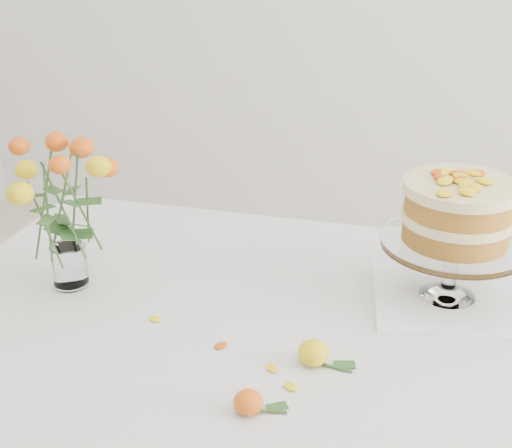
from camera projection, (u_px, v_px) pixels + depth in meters
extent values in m
cube|color=tan|center=(301.00, 338.00, 1.29)|extent=(1.40, 0.90, 0.04)
cylinder|color=tan|center=(99.00, 348.00, 1.91)|extent=(0.06, 0.06, 0.71)
cube|color=silver|center=(301.00, 327.00, 1.28)|extent=(1.42, 0.92, 0.01)
cube|color=silver|center=(338.00, 263.00, 1.73)|extent=(1.42, 0.01, 0.20)
cube|color=white|center=(447.00, 297.00, 1.36)|extent=(0.31, 0.31, 0.01)
cylinder|color=white|center=(451.00, 266.00, 1.33)|extent=(0.03, 0.03, 0.09)
cylinder|color=white|center=(454.00, 243.00, 1.31)|extent=(0.27, 0.27, 0.01)
cylinder|color=#AF6627|center=(455.00, 230.00, 1.30)|extent=(0.21, 0.21, 0.04)
cylinder|color=beige|center=(457.00, 216.00, 1.29)|extent=(0.22, 0.22, 0.02)
cylinder|color=#AF6627|center=(459.00, 202.00, 1.28)|extent=(0.21, 0.21, 0.04)
cylinder|color=beige|center=(461.00, 187.00, 1.27)|extent=(0.23, 0.23, 0.02)
cylinder|color=white|center=(72.00, 284.00, 1.41)|extent=(0.06, 0.06, 0.01)
cylinder|color=white|center=(69.00, 265.00, 1.39)|extent=(0.07, 0.07, 0.08)
ellipsoid|color=yellow|center=(313.00, 353.00, 1.16)|extent=(0.05, 0.05, 0.04)
cylinder|color=#315723|center=(334.00, 368.00, 1.16)|extent=(0.06, 0.01, 0.01)
ellipsoid|color=#CD410A|center=(248.00, 402.00, 1.05)|extent=(0.04, 0.04, 0.04)
cylinder|color=#315723|center=(269.00, 412.00, 1.06)|extent=(0.05, 0.01, 0.00)
ellipsoid|color=yellow|center=(221.00, 346.00, 1.22)|extent=(0.03, 0.02, 0.00)
ellipsoid|color=yellow|center=(272.00, 368.00, 1.16)|extent=(0.03, 0.02, 0.00)
ellipsoid|color=yellow|center=(291.00, 387.00, 1.11)|extent=(0.03, 0.02, 0.00)
ellipsoid|color=yellow|center=(156.00, 319.00, 1.29)|extent=(0.03, 0.02, 0.00)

